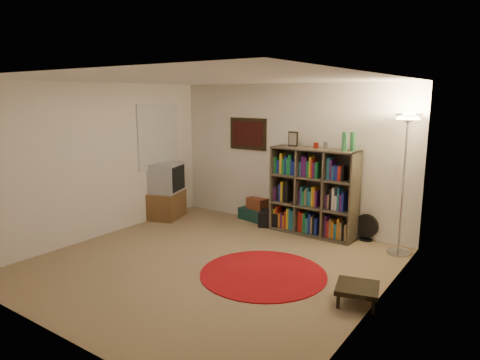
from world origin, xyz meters
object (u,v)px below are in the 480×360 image
(bookshelf, at_px, (312,193))
(suitcase, at_px, (258,214))
(side_table, at_px, (357,289))
(floor_fan, at_px, (366,227))
(floor_lamp, at_px, (407,139))
(tv_stand, at_px, (167,192))

(bookshelf, bearing_deg, suitcase, 172.24)
(side_table, bearing_deg, floor_fan, 106.28)
(floor_lamp, distance_m, side_table, 2.40)
(tv_stand, relative_size, side_table, 1.87)
(bookshelf, xyz_separation_m, side_table, (1.50, -1.96, -0.53))
(bookshelf, height_order, side_table, bookshelf)
(tv_stand, xyz_separation_m, side_table, (4.19, -1.30, -0.33))
(suitcase, bearing_deg, side_table, -27.91)
(tv_stand, bearing_deg, floor_fan, -5.04)
(tv_stand, distance_m, side_table, 4.40)
(floor_lamp, distance_m, floor_fan, 1.62)
(bookshelf, bearing_deg, floor_lamp, -2.83)
(tv_stand, bearing_deg, bookshelf, -4.59)
(tv_stand, relative_size, suitcase, 1.43)
(suitcase, relative_size, side_table, 1.31)
(floor_lamp, relative_size, suitcase, 2.78)
(bookshelf, distance_m, suitcase, 1.33)
(floor_lamp, height_order, side_table, floor_lamp)
(bookshelf, bearing_deg, side_table, -51.04)
(floor_fan, relative_size, tv_stand, 0.41)
(suitcase, xyz_separation_m, side_table, (2.68, -2.16, 0.07))
(floor_fan, bearing_deg, side_table, -74.51)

